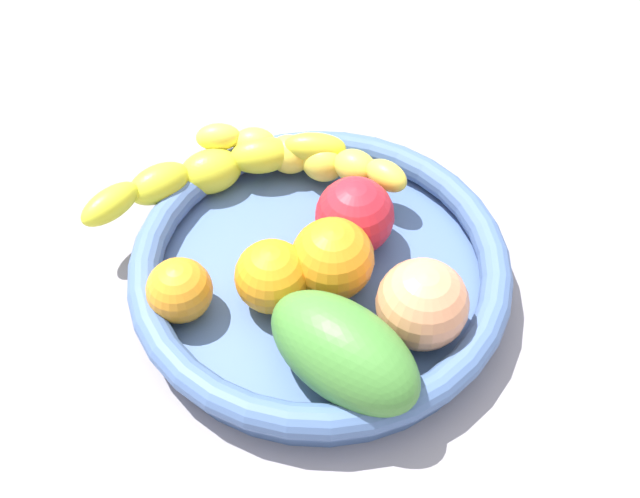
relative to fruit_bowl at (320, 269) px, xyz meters
The scene contains 10 objects.
kitchen_counter 3.79cm from the fruit_bowl, ahead, with size 120.00×120.00×3.00cm, color gray.
fruit_bowl is the anchor object (origin of this frame).
banana_draped_left 11.28cm from the fruit_bowl, 150.95° to the left, with size 17.20×13.03×4.64cm.
banana_draped_right 13.48cm from the fruit_bowl, behind, with size 9.79×23.98×4.86cm.
orange_front 3.35cm from the fruit_bowl, 12.21° to the right, with size 6.68×6.68×6.68cm, color orange.
orange_mid_left 5.29cm from the fruit_bowl, 84.79° to the right, with size 5.92×5.92×5.92cm, color orange.
orange_mid_right 11.71cm from the fruit_bowl, 107.02° to the right, with size 5.18×5.18×5.18cm, color orange.
mango_green 10.50cm from the fruit_bowl, 26.87° to the right, with size 12.51×6.90×7.09cm, color #458735.
tomato_red 5.24cm from the fruit_bowl, 102.55° to the left, with size 6.62×6.62×6.62cm, color red.
peach_blush 10.06cm from the fruit_bowl, 16.20° to the left, with size 7.02×7.02×7.02cm, color #E79264.
Camera 1 is at (30.49, -22.52, 52.83)cm, focal length 41.23 mm.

